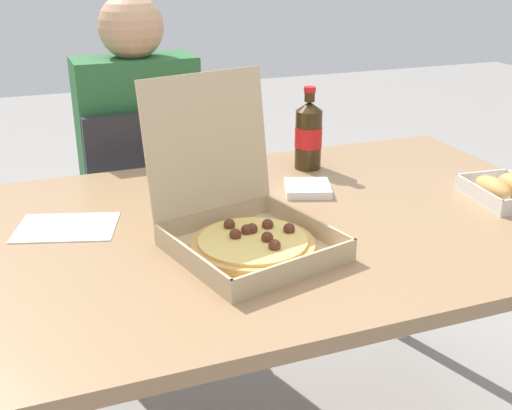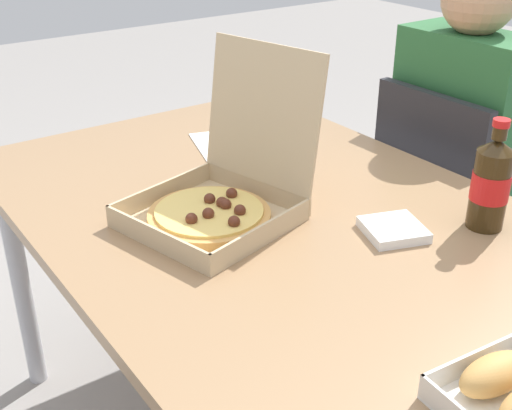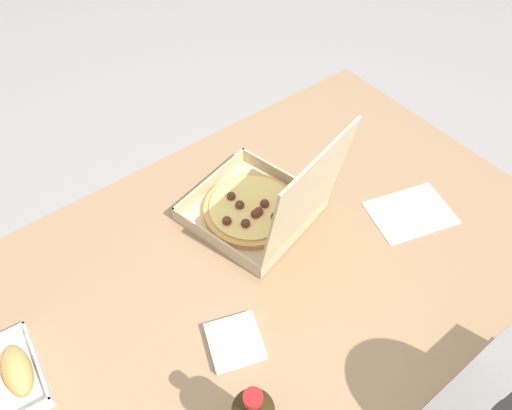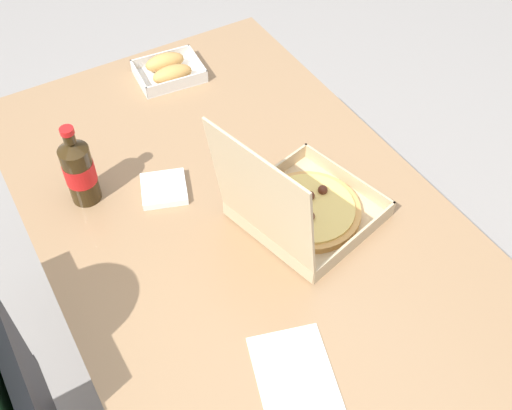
{
  "view_description": "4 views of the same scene",
  "coord_description": "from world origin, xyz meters",
  "views": [
    {
      "loc": [
        -0.48,
        -1.2,
        1.26
      ],
      "look_at": [
        -0.04,
        -0.05,
        0.77
      ],
      "focal_mm": 44.42,
      "sensor_mm": 36.0,
      "label": 1
    },
    {
      "loc": [
        0.93,
        -0.74,
        1.34
      ],
      "look_at": [
        -0.02,
        -0.07,
        0.75
      ],
      "focal_mm": 46.37,
      "sensor_mm": 36.0,
      "label": 2
    },
    {
      "loc": [
        0.39,
        0.5,
        1.68
      ],
      "look_at": [
        -0.08,
        -0.11,
        0.77
      ],
      "focal_mm": 33.5,
      "sensor_mm": 36.0,
      "label": 3
    },
    {
      "loc": [
        -0.83,
        0.45,
        1.81
      ],
      "look_at": [
        -0.01,
        -0.03,
        0.73
      ],
      "focal_mm": 42.32,
      "sensor_mm": 36.0,
      "label": 4
    }
  ],
  "objects": [
    {
      "name": "chair",
      "position": [
        -0.14,
        0.7,
        0.48
      ],
      "size": [
        0.4,
        0.4,
        0.83
      ],
      "color": "#232328",
      "rests_on": "ground_plane"
    },
    {
      "name": "cola_bottle",
      "position": [
        0.25,
        0.3,
        0.8
      ],
      "size": [
        0.07,
        0.07,
        0.22
      ],
      "color": "#33230F",
      "rests_on": "dining_table"
    },
    {
      "name": "diner_person",
      "position": [
        -0.14,
        0.75,
        0.69
      ],
      "size": [
        0.36,
        0.41,
        1.15
      ],
      "color": "#333847",
      "rests_on": "ground_plane"
    },
    {
      "name": "pizza_box_open",
      "position": [
        -0.09,
        -0.11,
        0.75
      ],
      "size": [
        0.36,
        0.39,
        0.33
      ],
      "color": "tan",
      "rests_on": "dining_table"
    },
    {
      "name": "napkin_pile",
      "position": [
        0.17,
        0.13,
        0.71
      ],
      "size": [
        0.14,
        0.14,
        0.02
      ],
      "primitive_type": "cube",
      "rotation": [
        0.0,
        0.0,
        -0.34
      ],
      "color": "white",
      "rests_on": "dining_table"
    },
    {
      "name": "dining_table",
      "position": [
        0.0,
        0.0,
        0.64
      ],
      "size": [
        1.49,
        0.92,
        0.7
      ],
      "color": "#997551",
      "rests_on": "ground_plane"
    },
    {
      "name": "paper_menu",
      "position": [
        -0.41,
        0.12,
        0.71
      ],
      "size": [
        0.24,
        0.21,
        0.0
      ],
      "primitive_type": "cube",
      "rotation": [
        0.0,
        0.0,
        -0.3
      ],
      "color": "white",
      "rests_on": "dining_table"
    }
  ]
}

